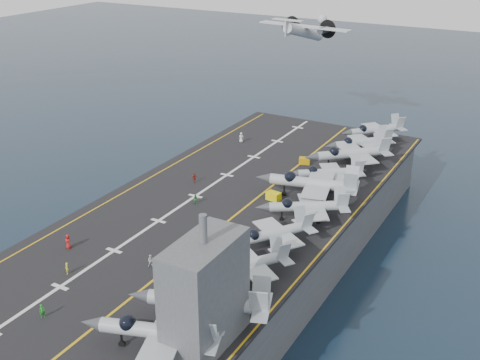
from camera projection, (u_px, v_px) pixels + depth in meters
The scene contains 29 objects.
ground at pixel (228, 261), 98.39m from camera, with size 500.00×500.00×0.00m, color #142135.
hull at pixel (228, 234), 96.40m from camera, with size 36.00×90.00×10.00m, color #56595E.
flight_deck at pixel (228, 205), 94.33m from camera, with size 38.00×92.00×0.40m, color black.
foul_line at pixel (244, 208), 92.90m from camera, with size 0.35×90.00×0.02m, color gold.
landing_centerline at pixel (195, 196), 96.94m from camera, with size 0.50×90.00×0.02m, color silver.
deck_edge_port at pixel (141, 183), 101.88m from camera, with size 0.25×90.00×0.02m, color gold.
deck_edge_stbd at pixel (339, 231), 85.93m from camera, with size 0.25×90.00×0.02m, color gold.
island_superstructure at pixel (205, 281), 60.53m from camera, with size 5.00×10.00×15.00m, color #56595E, non-canonical shape.
fighter_jet_0 at pixel (159, 330), 61.15m from camera, with size 17.42×14.27×5.21m, color #9CA4AD, non-canonical shape.
fighter_jet_1 at pixel (208, 301), 65.59m from camera, with size 18.64×15.48×5.54m, color gray, non-canonical shape.
fighter_jet_2 at pixel (246, 264), 73.50m from camera, with size 14.75×15.74×4.55m, color gray, non-canonical shape.
fighter_jet_3 at pixel (273, 233), 80.73m from camera, with size 14.95×16.15×4.67m, color gray, non-canonical shape.
fighter_jet_4 at pixel (308, 205), 88.34m from camera, with size 16.50×15.11×4.77m, color gray, non-canonical shape.
fighter_jet_5 at pixel (313, 182), 94.96m from camera, with size 18.57×14.52×5.72m, color #9198A1, non-canonical shape.
fighter_jet_6 at pixel (330, 172), 100.48m from camera, with size 15.60×14.59×4.51m, color gray, non-canonical shape.
fighter_jet_7 at pixel (352, 152), 107.38m from camera, with size 18.84×18.66×5.53m, color #929AA1, non-canonical shape.
fighter_jet_8 at pixel (362, 142), 113.80m from camera, with size 15.93×16.25×4.75m, color gray, non-canonical shape.
tow_cart_a at pixel (184, 251), 79.64m from camera, with size 2.42×1.76×1.34m, color #D0C40F, non-canonical shape.
tow_cart_b at pixel (273, 196), 95.42m from camera, with size 2.36×1.72×1.30m, color yellow, non-canonical shape.
tow_cart_c at pixel (305, 161), 109.58m from camera, with size 2.25×1.80×1.18m, color #BF8F08, non-canonical shape.
crew_0 at pixel (68, 241), 81.21m from camera, with size 1.39×1.10×2.03m, color #B21919.
crew_1 at pixel (67, 268), 75.37m from camera, with size 1.09×1.14×1.59m, color yellow.
crew_2 at pixel (196, 199), 94.05m from camera, with size 1.16×1.15×1.64m, color green.
crew_4 at pixel (194, 178), 101.74m from camera, with size 1.06×1.20×1.67m, color #A22517.
crew_5 at pixel (241, 137), 120.06m from camera, with size 1.32×0.98×2.03m, color silver.
crew_6 at pixel (42, 311), 67.04m from camera, with size 1.11×1.21×1.68m, color #1C8821.
crew_7 at pixel (151, 261), 76.96m from camera, with size 1.23×1.16×1.70m, color silver.
transport_plane at pixel (304, 32), 145.99m from camera, with size 26.45×19.68×5.80m, color #B9BBBD, non-canonical shape.
fighter_jet_9 at pixel (376, 129), 120.60m from camera, with size 15.93×16.25×4.75m, color gray, non-canonical shape.
Camera 1 is at (43.32, -73.13, 51.36)m, focal length 45.00 mm.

